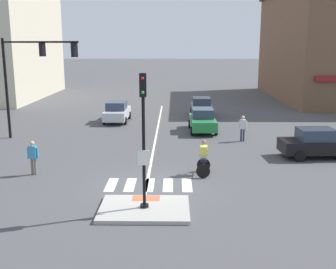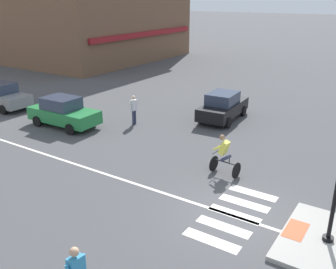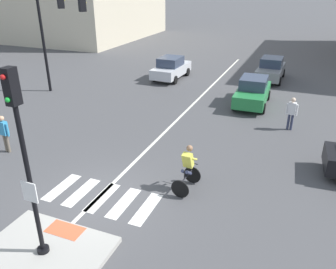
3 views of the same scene
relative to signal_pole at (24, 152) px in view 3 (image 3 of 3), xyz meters
The scene contains 17 objects.
ground_plane 4.25m from the signal_pole, 90.00° to the left, with size 300.00×300.00×0.00m, color #474749.
traffic_island 3.10m from the signal_pole, 90.00° to the left, with size 3.39×2.55×0.15m, color #A3A099.
tactile_pad_front 3.16m from the signal_pole, 90.00° to the left, with size 1.10×0.60×0.01m, color #DB5B38.
signal_pole is the anchor object (origin of this frame).
crosswalk_stripe_a 4.64m from the signal_pole, 120.03° to the left, with size 0.44×1.80×0.01m, color silver.
crosswalk_stripe_b 4.41m from the signal_pole, 106.12° to the left, with size 0.44×1.80×0.01m, color silver.
crosswalk_stripe_c 4.32m from the signal_pole, 90.00° to the left, with size 0.44×1.80×0.01m, color silver.
crosswalk_stripe_d 4.41m from the signal_pole, 73.88° to the left, with size 0.44×1.80×0.01m, color silver.
crosswalk_stripe_e 4.64m from the signal_pole, 59.97° to the left, with size 0.44×1.80×0.01m, color silver.
lane_centre_line 13.21m from the signal_pole, 90.50° to the left, with size 0.14×28.00×0.01m, color silver.
traffic_light_mast 13.94m from the signal_pole, 125.60° to the left, with size 5.66×3.19×6.53m.
car_silver_westbound_distant 18.66m from the signal_pole, 100.82° to the left, with size 1.92×4.14×1.64m.
car_green_eastbound_far 15.09m from the signal_pole, 77.79° to the left, with size 1.92×4.14×1.64m.
car_grey_eastbound_distant 21.09m from the signal_pole, 80.46° to the left, with size 1.90×4.13×1.64m.
cyclist 5.70m from the signal_pole, 60.85° to the left, with size 0.76×1.15×1.68m.
pedestrian_at_curb_left 7.47m from the signal_pole, 142.32° to the left, with size 0.55×0.25×1.67m.
pedestrian_waiting_far_side 12.94m from the signal_pole, 64.31° to the left, with size 0.55×0.25×1.67m.
Camera 3 is at (5.81, -8.14, 6.88)m, focal length 36.58 mm.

